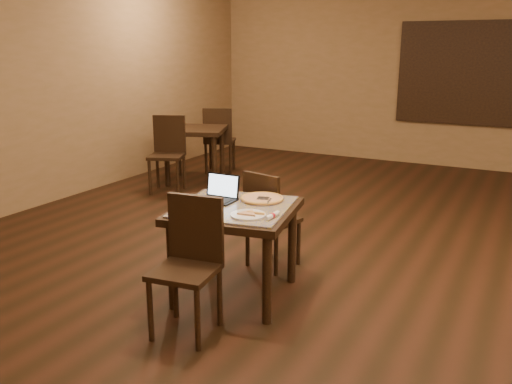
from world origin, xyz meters
The scene contains 17 objects.
ground centered at (0.00, 0.00, 0.00)m, with size 10.00×10.00×0.00m, color black.
wall_back centered at (0.00, 5.00, 1.50)m, with size 8.00×0.02×3.00m, color olive.
wall_left centered at (-4.00, 0.00, 1.50)m, with size 0.02×10.00×3.00m, color olive.
mural centered at (0.50, 4.96, 1.55)m, with size 2.34×0.05×1.64m.
tiled_table centered at (-0.49, -0.93, 0.66)m, with size 1.07×1.07×0.76m.
chair_main_near centered at (-0.50, -1.55, 0.55)m, with size 0.47×0.47×0.97m.
chair_main_far centered at (-0.51, -0.31, 0.51)m, with size 0.47×0.47×0.91m.
laptop centered at (-0.69, -0.83, 0.82)m, with size 0.30×0.23×0.20m.
plate centered at (-0.27, -1.11, 0.77)m, with size 0.27×0.27×0.01m, color white.
pizza_slice centered at (-0.27, -1.11, 0.79)m, with size 0.17×0.17×0.02m, color beige, non-canonical shape.
pizza_pan centered at (-0.37, -0.69, 0.77)m, with size 0.33×0.33×0.01m, color silver.
pizza_whole centered at (-0.37, -0.69, 0.78)m, with size 0.35×0.35×0.02m.
spatula centered at (-0.35, -0.71, 0.79)m, with size 0.09×0.23×0.01m, color silver.
napkin_roll centered at (-0.09, -1.07, 0.78)m, with size 0.05×0.17×0.04m.
other_table_b centered at (-2.95, 2.13, 0.67)m, with size 1.13×1.13×0.81m.
other_table_b_chair_near centered at (-2.99, 1.52, 0.59)m, with size 0.59×0.59×1.05m.
other_table_b_chair_far centered at (-2.92, 2.75, 0.59)m, with size 0.59×0.59×1.05m.
Camera 1 is at (1.58, -4.48, 2.00)m, focal length 38.00 mm.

